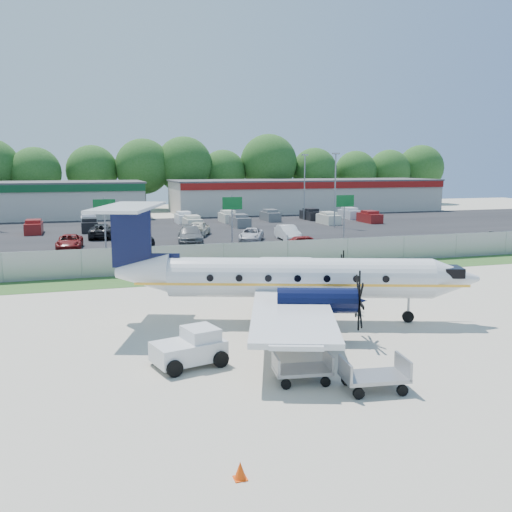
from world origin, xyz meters
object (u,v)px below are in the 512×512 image
object	(u,v)px
aircraft	(292,278)
pushback_tug	(191,348)
baggage_cart_near	(302,369)
baggage_cart_far	(374,376)

from	to	relation	value
aircraft	pushback_tug	size ratio (longest dim) A/B	6.24
pushback_tug	baggage_cart_near	size ratio (longest dim) A/B	1.38
baggage_cart_near	baggage_cart_far	size ratio (longest dim) A/B	0.92
baggage_cart_far	pushback_tug	bearing A→B (deg)	141.57
pushback_tug	baggage_cart_far	world-z (taller)	pushback_tug
pushback_tug	baggage_cart_near	world-z (taller)	pushback_tug
baggage_cart_near	aircraft	bearing A→B (deg)	72.15
pushback_tug	baggage_cart_near	distance (m)	4.53
pushback_tug	baggage_cart_near	xyz separation A→B (m)	(3.45, -2.94, -0.20)
baggage_cart_near	baggage_cart_far	world-z (taller)	baggage_cart_far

